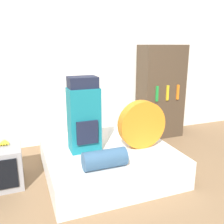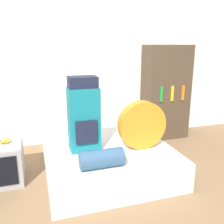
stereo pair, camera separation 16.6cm
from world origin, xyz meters
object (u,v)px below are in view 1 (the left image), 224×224
at_px(tent_bag, 142,124).
at_px(sleeping_roll, 105,159).
at_px(bookshelf, 160,92).
at_px(backpack, 84,116).

bearing_deg(tent_bag, sleeping_roll, -149.67).
height_order(tent_bag, bookshelf, bookshelf).
xyz_separation_m(tent_bag, bookshelf, (0.92, 1.09, 0.15)).
bearing_deg(tent_bag, backpack, 165.62).
bearing_deg(backpack, tent_bag, -14.38).
xyz_separation_m(backpack, sleeping_roll, (0.07, -0.52, -0.33)).
bearing_deg(sleeping_roll, tent_bag, 30.33).
distance_m(backpack, sleeping_roll, 0.62).
xyz_separation_m(backpack, bookshelf, (1.60, 0.91, 0.02)).
xyz_separation_m(backpack, tent_bag, (0.67, -0.17, -0.14)).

